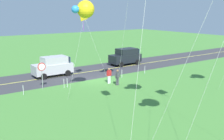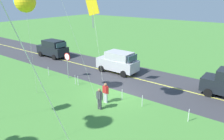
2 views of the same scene
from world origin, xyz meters
TOP-DOWN VIEW (x-y plane):
  - ground_plane at (0.00, 0.00)m, footprint 120.00×120.00m
  - asphalt_road at (0.00, -4.00)m, footprint 120.00×7.00m
  - road_centre_stripe at (0.00, -4.00)m, footprint 120.00×0.16m
  - car_suv_foreground at (3.21, -4.47)m, footprint 4.40×2.12m
  - car_parked_east_near at (13.78, -4.33)m, footprint 4.40×2.12m
  - stop_sign at (6.16, -0.10)m, footprint 0.76×0.08m
  - person_adult_near at (-0.44, 2.91)m, footprint 0.58×0.22m
  - person_adult_companion at (-0.16, 1.86)m, footprint 0.58×0.22m
  - kite_blue_mid at (2.00, 0.65)m, footprint 2.75×1.41m
  - kite_pink_drift at (4.26, 4.91)m, footprint 2.08×1.62m
  - fence_post_0 at (-6.11, 0.70)m, footprint 0.05×0.05m
  - fence_post_1 at (-2.69, 0.70)m, footprint 0.05×0.05m
  - fence_post_2 at (-0.89, 0.70)m, footprint 0.05×0.05m
  - fence_post_3 at (4.34, 0.70)m, footprint 0.05×0.05m
  - fence_post_4 at (3.99, 0.70)m, footprint 0.05×0.05m
  - fence_post_5 at (8.24, 0.70)m, footprint 0.05×0.05m

SIDE VIEW (x-z plane):
  - ground_plane at x=0.00m, z-range -0.10..0.00m
  - asphalt_road at x=0.00m, z-range 0.00..0.00m
  - road_centre_stripe at x=0.00m, z-range 0.00..0.01m
  - fence_post_0 at x=-6.11m, z-range 0.00..0.90m
  - fence_post_1 at x=-2.69m, z-range 0.00..0.90m
  - fence_post_2 at x=-0.89m, z-range 0.00..0.90m
  - fence_post_3 at x=4.34m, z-range 0.00..0.90m
  - fence_post_4 at x=3.99m, z-range 0.00..0.90m
  - fence_post_5 at x=8.24m, z-range 0.00..0.90m
  - person_adult_near at x=-0.44m, z-range 0.06..1.66m
  - person_adult_companion at x=-0.16m, z-range 0.06..1.66m
  - car_suv_foreground at x=3.21m, z-range 0.03..2.27m
  - car_parked_east_near at x=13.78m, z-range 0.03..2.27m
  - stop_sign at x=6.16m, z-range 0.52..3.08m
  - kite_blue_mid at x=2.00m, z-range 3.02..10.70m
  - kite_pink_drift at x=4.26m, z-range 3.34..11.43m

